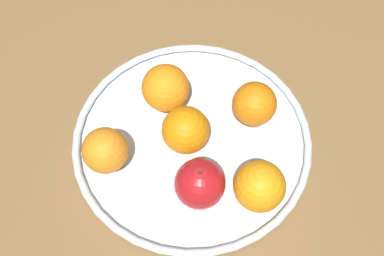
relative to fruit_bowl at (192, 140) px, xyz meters
The scene contains 8 objects.
ground_plane 2.92cm from the fruit_bowl, ahead, with size 152.72×152.72×4.00cm, color brown.
fruit_bowl is the anchor object (origin of this frame).
apple 10.79cm from the fruit_bowl, 147.74° to the right, with size 7.46×7.46×8.26cm.
orange_back_left 4.77cm from the fruit_bowl, 154.42° to the left, with size 7.45×7.45×7.45cm, color orange.
orange_back_right 11.55cm from the fruit_bowl, 41.90° to the right, with size 7.11×7.11×7.11cm, color orange.
orange_center 14.77cm from the fruit_bowl, 110.57° to the right, with size 7.63×7.63×7.63cm, color orange.
orange_front_left 9.41cm from the fruit_bowl, 57.03° to the left, with size 7.71×7.71×7.71cm, color orange.
orange_front_right 14.37cm from the fruit_bowl, 133.41° to the left, with size 7.05×7.05×7.05cm, color orange.
Camera 1 is at (-35.67, -17.11, 73.48)cm, focal length 48.02 mm.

